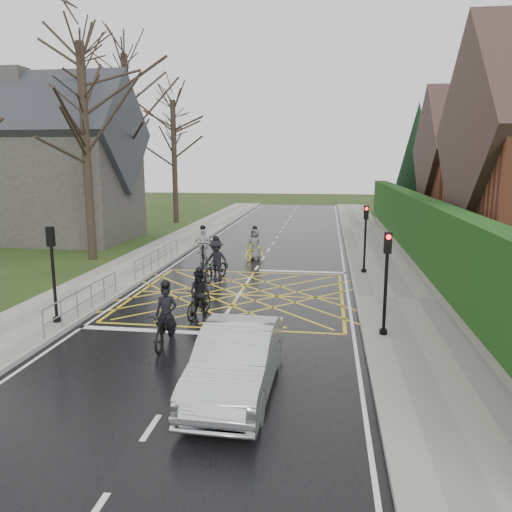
% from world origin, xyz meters
% --- Properties ---
extents(ground, '(120.00, 120.00, 0.00)m').
position_xyz_m(ground, '(0.00, 0.00, 0.00)').
color(ground, black).
rests_on(ground, ground).
extents(road, '(9.00, 80.00, 0.01)m').
position_xyz_m(road, '(0.00, 0.00, 0.01)').
color(road, black).
rests_on(road, ground).
extents(sidewalk_right, '(3.00, 80.00, 0.15)m').
position_xyz_m(sidewalk_right, '(6.00, 0.00, 0.07)').
color(sidewalk_right, gray).
rests_on(sidewalk_right, ground).
extents(sidewalk_left, '(3.00, 80.00, 0.15)m').
position_xyz_m(sidewalk_left, '(-6.00, 0.00, 0.07)').
color(sidewalk_left, gray).
rests_on(sidewalk_left, ground).
extents(stone_wall, '(0.50, 38.00, 0.70)m').
position_xyz_m(stone_wall, '(7.75, 6.00, 0.35)').
color(stone_wall, slate).
rests_on(stone_wall, ground).
extents(hedge, '(0.90, 38.00, 2.80)m').
position_xyz_m(hedge, '(7.75, 6.00, 2.10)').
color(hedge, '#15390F').
rests_on(hedge, stone_wall).
extents(house_far, '(9.80, 8.80, 10.30)m').
position_xyz_m(house_far, '(14.75, 18.00, 4.36)').
color(house_far, brown).
rests_on(house_far, ground).
extents(conifer, '(4.60, 4.60, 10.00)m').
position_xyz_m(conifer, '(10.75, 26.00, 4.99)').
color(conifer, black).
rests_on(conifer, ground).
extents(church, '(8.80, 7.80, 11.00)m').
position_xyz_m(church, '(-13.54, 12.00, 4.93)').
color(church, '#2D2B28').
rests_on(church, ground).
extents(tree_near, '(9.24, 9.24, 11.44)m').
position_xyz_m(tree_near, '(-9.00, 6.00, 7.91)').
color(tree_near, black).
rests_on(tree_near, ground).
extents(tree_mid, '(10.08, 10.08, 12.48)m').
position_xyz_m(tree_mid, '(-10.00, 14.00, 8.63)').
color(tree_mid, black).
rests_on(tree_mid, ground).
extents(tree_far, '(8.40, 8.40, 10.40)m').
position_xyz_m(tree_far, '(-9.30, 22.00, 7.19)').
color(tree_far, black).
rests_on(tree_far, ground).
extents(railing_south, '(0.05, 5.04, 1.03)m').
position_xyz_m(railing_south, '(-4.65, -3.50, 0.78)').
color(railing_south, slate).
rests_on(railing_south, ground).
extents(railing_north, '(0.05, 6.04, 1.03)m').
position_xyz_m(railing_north, '(-4.65, 4.00, 0.79)').
color(railing_north, slate).
rests_on(railing_north, ground).
extents(traffic_light_ne, '(0.24, 0.31, 3.21)m').
position_xyz_m(traffic_light_ne, '(5.10, 4.20, 1.66)').
color(traffic_light_ne, black).
rests_on(traffic_light_ne, ground).
extents(traffic_light_se, '(0.24, 0.31, 3.21)m').
position_xyz_m(traffic_light_se, '(5.10, -4.20, 1.66)').
color(traffic_light_se, black).
rests_on(traffic_light_se, ground).
extents(traffic_light_sw, '(0.24, 0.31, 3.21)m').
position_xyz_m(traffic_light_sw, '(-5.10, -4.50, 1.66)').
color(traffic_light_sw, black).
rests_on(traffic_light_sw, ground).
extents(cyclist_rear, '(0.77, 1.99, 1.90)m').
position_xyz_m(cyclist_rear, '(-1.12, -5.58, 0.62)').
color(cyclist_rear, black).
rests_on(cyclist_rear, ground).
extents(cyclist_back, '(0.88, 1.79, 1.73)m').
position_xyz_m(cyclist_back, '(-0.83, -2.91, 0.65)').
color(cyclist_back, black).
rests_on(cyclist_back, ground).
extents(cyclist_mid, '(1.30, 2.15, 1.98)m').
position_xyz_m(cyclist_mid, '(-1.42, 2.27, 0.72)').
color(cyclist_mid, black).
rests_on(cyclist_mid, ground).
extents(cyclist_front, '(1.13, 2.03, 1.95)m').
position_xyz_m(cyclist_front, '(-2.93, 5.96, 0.72)').
color(cyclist_front, black).
rests_on(cyclist_front, ground).
extents(cyclist_lead, '(1.27, 1.99, 1.82)m').
position_xyz_m(cyclist_lead, '(-0.40, 7.07, 0.63)').
color(cyclist_lead, '#C8CB18').
rests_on(cyclist_lead, ground).
extents(car, '(1.72, 4.71, 1.54)m').
position_xyz_m(car, '(1.41, -8.22, 0.77)').
color(car, silver).
rests_on(car, ground).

